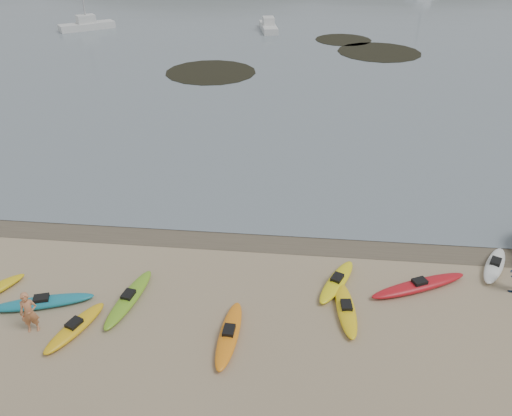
# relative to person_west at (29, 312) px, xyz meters

# --- Properties ---
(ground) EXTENTS (600.00, 600.00, 0.00)m
(ground) POSITION_rel_person_west_xyz_m (7.49, 7.03, -0.86)
(ground) COLOR tan
(ground) RESTS_ON ground
(wet_sand) EXTENTS (60.00, 60.00, 0.00)m
(wet_sand) POSITION_rel_person_west_xyz_m (7.49, 6.73, -0.85)
(wet_sand) COLOR brown
(wet_sand) RESTS_ON ground
(kayaks) EXTENTS (23.20, 8.37, 0.34)m
(kayaks) POSITION_rel_person_west_xyz_m (6.87, 2.20, -0.69)
(kayaks) COLOR teal
(kayaks) RESTS_ON ground
(person_west) EXTENTS (0.72, 0.58, 1.71)m
(person_west) POSITION_rel_person_west_xyz_m (0.00, 0.00, 0.00)
(person_west) COLOR #D28354
(person_west) RESTS_ON ground
(kelp_mats) EXTENTS (25.55, 22.66, 0.04)m
(kelp_mats) POSITION_rel_person_west_xyz_m (10.17, 41.25, -0.83)
(kelp_mats) COLOR black
(kelp_mats) RESTS_ON water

